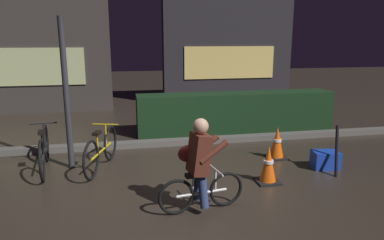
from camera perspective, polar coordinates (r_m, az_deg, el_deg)
ground_plane at (r=5.61m, az=-0.81°, el=-10.45°), size 40.00×40.00×0.00m
sidewalk_curb at (r=7.63m, az=-3.84°, el=-3.58°), size 12.00×0.24×0.12m
hedge_row at (r=8.78m, az=7.05°, el=1.29°), size 4.80×0.70×0.94m
storefront_left at (r=11.90m, az=-25.60°, el=11.30°), size 5.11×0.54×4.31m
storefront_right at (r=12.82m, az=5.73°, el=11.89°), size 4.56×0.54×4.04m
street_post at (r=6.40m, az=-19.39°, el=3.76°), size 0.10×0.10×2.58m
parked_bike_left_mid at (r=6.62m, az=-22.48°, el=-4.52°), size 0.46×1.69×0.78m
parked_bike_center_left at (r=6.39m, az=-14.23°, el=-4.67°), size 0.55×1.56×0.74m
traffic_cone_near at (r=5.77m, az=12.04°, el=-6.99°), size 0.36×0.36×0.60m
traffic_cone_far at (r=6.94m, az=13.38°, el=-3.60°), size 0.36×0.36×0.61m
blue_crate at (r=6.71m, az=20.45°, el=-5.95°), size 0.48×0.38×0.30m
cyclist at (r=4.66m, az=1.17°, el=-7.11°), size 1.18×0.50×1.25m
closed_umbrella at (r=6.45m, az=22.03°, el=-4.50°), size 0.22×0.38×0.80m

